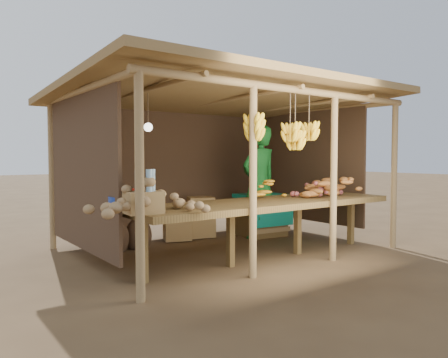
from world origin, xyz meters
TOP-DOWN VIEW (x-y plane):
  - ground at (0.00, 0.00)m, footprint 60.00×60.00m
  - stall_structure at (-0.02, 0.07)m, footprint 4.70×3.50m
  - counter at (0.00, -0.95)m, footprint 3.90×1.05m
  - potato_heap at (-1.87, -1.22)m, footprint 1.24×0.90m
  - sweet_potato_heap at (1.22, -0.96)m, footprint 1.25×0.99m
  - onion_heap at (1.05, -0.88)m, footprint 0.91×0.69m
  - banana_pile at (0.27, -0.70)m, footprint 0.63×0.45m
  - tomato_basin at (-1.90, -0.81)m, footprint 0.44×0.44m
  - bottle_box at (-1.90, -1.17)m, footprint 0.39×0.33m
  - vendor at (0.97, 0.30)m, footprint 0.71×0.48m
  - tarp_crate at (1.16, 0.46)m, footprint 0.86×0.76m
  - carton_stack at (0.02, 0.90)m, footprint 0.98×0.46m
  - burlap_sacks at (-1.24, 0.74)m, footprint 0.77×0.41m

SIDE VIEW (x-z plane):
  - ground at x=0.00m, z-range 0.00..0.00m
  - burlap_sacks at x=-1.24m, z-range -0.04..0.51m
  - carton_stack at x=0.02m, z-range -0.04..0.64m
  - tarp_crate at x=1.16m, z-range -0.09..0.87m
  - counter at x=0.00m, z-range 0.34..1.14m
  - tomato_basin at x=-1.90m, z-range 0.78..1.01m
  - vendor at x=0.97m, z-range 0.00..1.91m
  - banana_pile at x=0.27m, z-range 0.80..1.15m
  - bottle_box at x=-1.90m, z-range 0.75..1.21m
  - onion_heap at x=1.05m, z-range 0.80..1.16m
  - sweet_potato_heap at x=1.22m, z-range 0.80..1.16m
  - potato_heap at x=-1.87m, z-range 0.80..1.17m
  - stall_structure at x=-0.02m, z-range 0.71..3.14m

